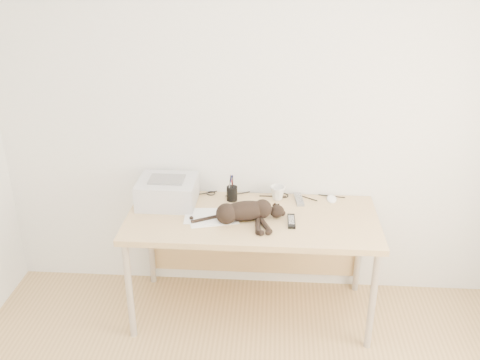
# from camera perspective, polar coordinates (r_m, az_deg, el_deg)

# --- Properties ---
(wall_back) EXTENTS (3.50, 0.00, 3.50)m
(wall_back) POSITION_cam_1_polar(r_m,az_deg,el_deg) (3.52, 1.67, 6.92)
(wall_back) COLOR white
(wall_back) RESTS_ON floor
(desk) EXTENTS (1.60, 0.70, 0.74)m
(desk) POSITION_cam_1_polar(r_m,az_deg,el_deg) (3.55, 1.35, -5.18)
(desk) COLOR tan
(desk) RESTS_ON floor
(printer) EXTENTS (0.38, 0.32, 0.18)m
(printer) POSITION_cam_1_polar(r_m,az_deg,el_deg) (3.57, -7.74, -1.22)
(printer) COLOR silver
(printer) RESTS_ON desk
(papers) EXTENTS (0.36, 0.29, 0.01)m
(papers) POSITION_cam_1_polar(r_m,az_deg,el_deg) (3.40, -3.15, -3.96)
(papers) COLOR white
(papers) RESTS_ON desk
(cat) EXTENTS (0.60, 0.29, 0.13)m
(cat) POSITION_cam_1_polar(r_m,az_deg,el_deg) (3.34, 0.35, -3.47)
(cat) COLOR black
(cat) RESTS_ON desk
(mug) EXTENTS (0.13, 0.13, 0.09)m
(mug) POSITION_cam_1_polar(r_m,az_deg,el_deg) (3.62, 4.05, -1.38)
(mug) COLOR white
(mug) RESTS_ON desk
(pen_cup) EXTENTS (0.07, 0.07, 0.19)m
(pen_cup) POSITION_cam_1_polar(r_m,az_deg,el_deg) (3.59, -0.86, -1.42)
(pen_cup) COLOR black
(pen_cup) RESTS_ON desk
(remote_grey) EXTENTS (0.07, 0.18, 0.02)m
(remote_grey) POSITION_cam_1_polar(r_m,az_deg,el_deg) (3.63, 6.30, -2.07)
(remote_grey) COLOR slate
(remote_grey) RESTS_ON desk
(remote_black) EXTENTS (0.05, 0.17, 0.02)m
(remote_black) POSITION_cam_1_polar(r_m,az_deg,el_deg) (3.35, 5.50, -4.39)
(remote_black) COLOR black
(remote_black) RESTS_ON desk
(mouse) EXTENTS (0.07, 0.12, 0.04)m
(mouse) POSITION_cam_1_polar(r_m,az_deg,el_deg) (3.67, 9.76, -1.82)
(mouse) COLOR white
(mouse) RESTS_ON desk
(cable_tangle) EXTENTS (1.36, 0.07, 0.01)m
(cable_tangle) POSITION_cam_1_polar(r_m,az_deg,el_deg) (3.68, 1.53, -1.57)
(cable_tangle) COLOR black
(cable_tangle) RESTS_ON desk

